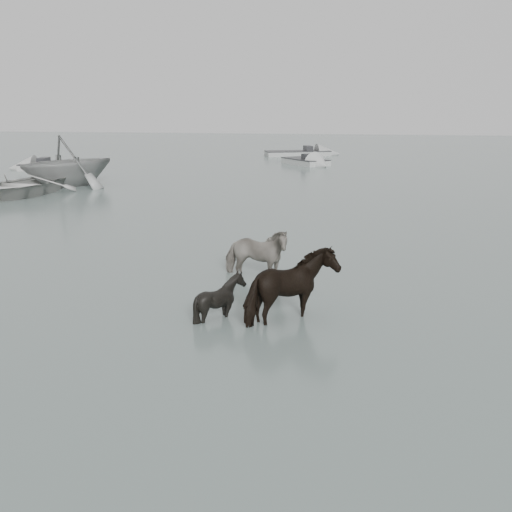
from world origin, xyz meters
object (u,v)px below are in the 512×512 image
Objects in this scene: pony_pinto at (256,248)px; rowboat_lead at (19,183)px; pony_dark at (293,281)px; pony_black at (220,290)px.

pony_pinto reaches higher than rowboat_lead.
pony_dark is 1.43m from pony_black.
pony_pinto is at bearing 42.29° from pony_dark.
pony_black is at bearing -174.38° from pony_pinto.
pony_dark is 20.04m from rowboat_lead.
rowboat_lead is (-12.30, 14.59, -0.01)m from pony_black.
pony_dark is 0.31× the size of rowboat_lead.
rowboat_lead is at bearing 32.26° from pony_black.
pony_pinto reaches higher than pony_black.
pony_black is 0.21× the size of rowboat_lead.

